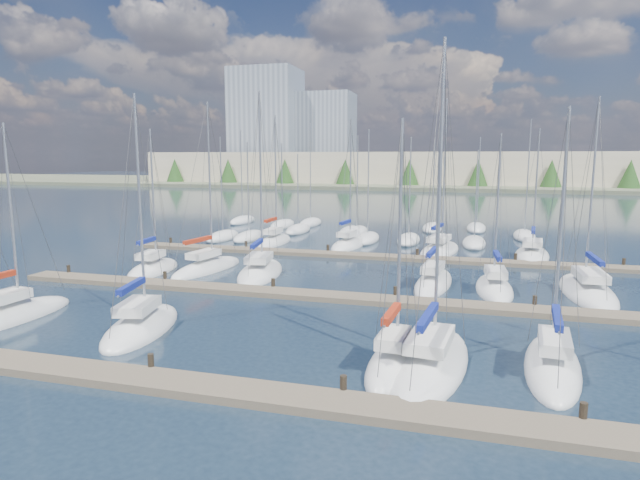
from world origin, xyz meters
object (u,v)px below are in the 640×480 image
(sailboat_n, at_px, (274,242))
(sailboat_b, at_px, (10,317))
(sailboat_l, at_px, (494,288))
(sailboat_e, at_px, (431,363))
(sailboat_k, at_px, (433,283))
(sailboat_f, at_px, (552,366))
(sailboat_j, at_px, (260,272))
(sailboat_o, at_px, (348,245))
(sailboat_p, at_px, (440,250))
(sailboat_m, at_px, (587,291))
(sailboat_i, at_px, (207,268))
(sailboat_h, at_px, (153,269))
(sailboat_q, at_px, (532,255))
(sailboat_c, at_px, (141,327))
(sailboat_d, at_px, (394,362))

(sailboat_n, height_order, sailboat_b, sailboat_n)
(sailboat_l, xyz_separation_m, sailboat_e, (-3.08, -14.13, 0.00))
(sailboat_k, height_order, sailboat_f, sailboat_k)
(sailboat_j, xyz_separation_m, sailboat_o, (3.60, 13.82, 0.01))
(sailboat_p, bearing_deg, sailboat_b, -117.23)
(sailboat_m, relative_size, sailboat_i, 0.97)
(sailboat_l, height_order, sailboat_o, sailboat_o)
(sailboat_j, distance_m, sailboat_i, 4.53)
(sailboat_i, bearing_deg, sailboat_m, 8.72)
(sailboat_n, bearing_deg, sailboat_b, -98.98)
(sailboat_o, bearing_deg, sailboat_i, -114.25)
(sailboat_h, xyz_separation_m, sailboat_l, (24.96, 0.72, 0.00))
(sailboat_p, distance_m, sailboat_o, 8.81)
(sailboat_l, bearing_deg, sailboat_q, 71.55)
(sailboat_c, bearing_deg, sailboat_i, 92.24)
(sailboat_i, bearing_deg, sailboat_e, -30.95)
(sailboat_q, xyz_separation_m, sailboat_o, (-16.70, 0.87, 0.02))
(sailboat_j, height_order, sailboat_e, sailboat_j)
(sailboat_n, relative_size, sailboat_q, 1.13)
(sailboat_b, bearing_deg, sailboat_d, 0.58)
(sailboat_f, height_order, sailboat_q, sailboat_q)
(sailboat_h, bearing_deg, sailboat_c, -65.93)
(sailboat_n, relative_size, sailboat_d, 1.23)
(sailboat_q, bearing_deg, sailboat_k, -113.85)
(sailboat_i, relative_size, sailboat_b, 1.21)
(sailboat_l, relative_size, sailboat_b, 0.97)
(sailboat_c, relative_size, sailboat_b, 1.11)
(sailboat_p, xyz_separation_m, sailboat_m, (9.98, -12.90, -0.01))
(sailboat_i, xyz_separation_m, sailboat_b, (-4.28, -14.40, -0.02))
(sailboat_h, height_order, sailboat_e, sailboat_e)
(sailboat_j, height_order, sailboat_i, sailboat_j)
(sailboat_n, bearing_deg, sailboat_m, -26.26)
(sailboat_e, bearing_deg, sailboat_b, -175.51)
(sailboat_f, height_order, sailboat_i, sailboat_i)
(sailboat_o, bearing_deg, sailboat_n, -172.95)
(sailboat_f, xyz_separation_m, sailboat_e, (-4.86, -1.06, -0.00))
(sailboat_k, height_order, sailboat_e, sailboat_e)
(sailboat_j, distance_m, sailboat_d, 19.25)
(sailboat_e, xyz_separation_m, sailboat_c, (-14.53, 0.96, -0.00))
(sailboat_j, distance_m, sailboat_h, 8.40)
(sailboat_p, relative_size, sailboat_h, 1.27)
(sailboat_c, bearing_deg, sailboat_f, -11.77)
(sailboat_m, relative_size, sailboat_l, 1.20)
(sailboat_c, height_order, sailboat_d, sailboat_c)
(sailboat_q, relative_size, sailboat_i, 0.88)
(sailboat_d, bearing_deg, sailboat_b, -178.54)
(sailboat_e, distance_m, sailboat_c, 14.56)
(sailboat_c, bearing_deg, sailboat_j, 73.89)
(sailboat_j, height_order, sailboat_f, sailboat_j)
(sailboat_p, distance_m, sailboat_m, 16.31)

